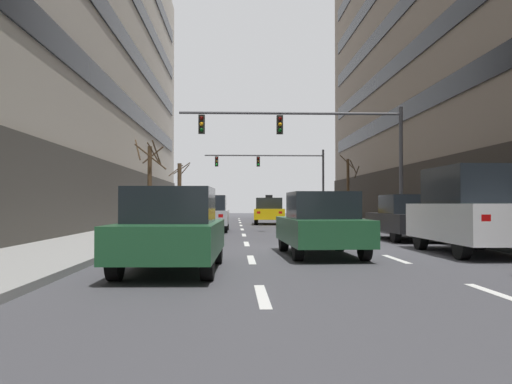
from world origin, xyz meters
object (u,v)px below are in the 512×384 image
Objects in this scene: car_parked_1 at (471,211)px; traffic_signal_1 at (279,168)px; car_driving_1 at (208,214)px; traffic_signal_0 at (318,138)px; street_tree_1 at (150,181)px; street_tree_3 at (180,190)px; street_tree_2 at (348,187)px; taxi_driving_0 at (269,211)px; car_parked_2 at (406,218)px; car_driving_2 at (172,230)px; car_driving_3 at (321,224)px.

traffic_signal_1 reaches higher than car_parked_1.
traffic_signal_0 is at bearing -13.47° from car_driving_1.
traffic_signal_1 is (-2.28, 32.56, 3.18)m from car_parked_1.
street_tree_1 reaches higher than street_tree_3.
street_tree_2 is at bearing 45.15° from street_tree_1.
traffic_signal_1 reaches higher than car_driving_1.
taxi_driving_0 reaches higher than car_parked_2.
taxi_driving_0 is 1.05× the size of car_driving_2.
car_parked_1 is (3.90, -20.94, 0.30)m from taxi_driving_0.
street_tree_2 reaches higher than car_driving_1.
car_parked_2 reaches higher than car_driving_3.
car_driving_1 is 1.04× the size of car_driving_2.
car_driving_3 is at bearing -103.19° from street_tree_2.
traffic_signal_1 reaches higher than car_driving_2.
car_driving_1 is at bearing 138.43° from car_parked_2.
traffic_signal_0 is at bearing 70.51° from car_driving_2.
traffic_signal_1 is at bearing 127.05° from street_tree_2.
car_driving_2 is 0.43× the size of traffic_signal_1.
street_tree_2 is (4.65, 15.78, -1.74)m from traffic_signal_0.
car_driving_2 is at bearing -129.78° from car_parked_2.
traffic_signal_0 is at bearing -106.41° from street_tree_2.
taxi_driving_0 is 12.24m from traffic_signal_1.
car_driving_3 is 0.99× the size of car_parked_2.
street_tree_1 is (-6.42, -7.21, 1.60)m from taxi_driving_0.
street_tree_3 is at bearing 109.78° from car_parked_1.
car_driving_2 is 4.54m from car_driving_3.
car_driving_1 is 0.95× the size of street_tree_2.
street_tree_1 is at bearing 141.05° from car_parked_2.
street_tree_2 is at bearing -10.18° from street_tree_3.
street_tree_3 is (-12.66, 2.27, -0.16)m from street_tree_2.
car_driving_2 is at bearing -109.49° from traffic_signal_0.
car_driving_1 reaches higher than car_driving_3.
taxi_driving_0 is at bearing 69.40° from car_driving_1.
traffic_signal_0 is at bearing -90.10° from traffic_signal_1.
car_parked_1 reaches higher than car_parked_2.
street_tree_1 is (-10.33, 8.35, 1.63)m from car_parked_2.
car_driving_1 is at bearing 121.64° from car_parked_1.
car_driving_3 is at bearing -92.89° from traffic_signal_1.
traffic_signal_1 is (-2.28, 27.18, 3.50)m from car_parked_2.
car_driving_1 is 0.45× the size of traffic_signal_0.
car_parked_2 is at bearing -85.21° from traffic_signal_1.
traffic_signal_1 is at bearing 94.00° from car_parked_1.
car_driving_2 is (0.03, -15.23, -0.04)m from car_driving_1.
car_parked_1 is at bearing -53.05° from street_tree_1.
car_driving_2 is 31.38m from street_tree_2.
street_tree_3 is (-0.01, 15.00, -0.07)m from street_tree_1.
car_parked_1 is at bearing -79.45° from taxi_driving_0.
street_tree_2 is at bearing 76.81° from car_driving_3.
car_parked_2 is 0.43× the size of traffic_signal_1.
car_driving_3 is at bearing -124.75° from car_parked_2.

